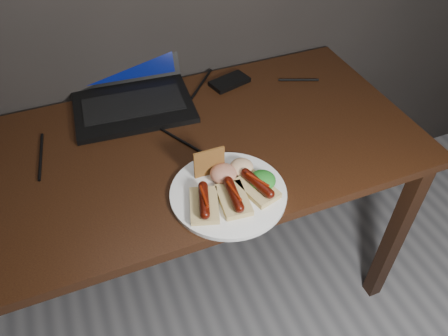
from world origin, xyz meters
TOP-DOWN VIEW (x-y plane):
  - desk at (0.00, 1.38)m, footprint 1.40×0.70m
  - laptop at (-0.09, 1.67)m, footprint 0.40×0.38m
  - hard_drive at (0.24, 1.63)m, footprint 0.15×0.10m
  - desk_cables at (0.02, 1.53)m, footprint 0.96×0.41m
  - plate at (0.04, 1.15)m, footprint 0.39×0.39m
  - bread_sausage_left at (-0.03, 1.12)m, footprint 0.10×0.13m
  - bread_sausage_center at (0.04, 1.11)m, footprint 0.08×0.12m
  - bread_sausage_right at (0.11, 1.12)m, footprint 0.10×0.13m
  - crispbread at (0.02, 1.23)m, footprint 0.09×0.01m
  - salad_greens at (0.13, 1.14)m, footprint 0.07×0.07m
  - salsa_mound at (0.05, 1.20)m, footprint 0.07×0.07m
  - coleslaw_mound at (0.10, 1.20)m, footprint 0.06×0.06m

SIDE VIEW (x-z plane):
  - desk at x=0.00m, z-range 0.29..1.04m
  - desk_cables at x=0.02m, z-range 0.75..0.76m
  - plate at x=0.04m, z-range 0.75..0.76m
  - hard_drive at x=0.24m, z-range 0.75..0.77m
  - bread_sausage_left at x=-0.03m, z-range 0.76..0.80m
  - bread_sausage_center at x=0.04m, z-range 0.76..0.80m
  - bread_sausage_right at x=0.11m, z-range 0.76..0.80m
  - coleslaw_mound at x=0.10m, z-range 0.76..0.80m
  - salad_greens at x=0.13m, z-range 0.76..0.80m
  - salsa_mound at x=0.05m, z-range 0.76..0.80m
  - laptop at x=-0.09m, z-range 0.68..0.92m
  - crispbread at x=0.02m, z-range 0.76..0.85m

